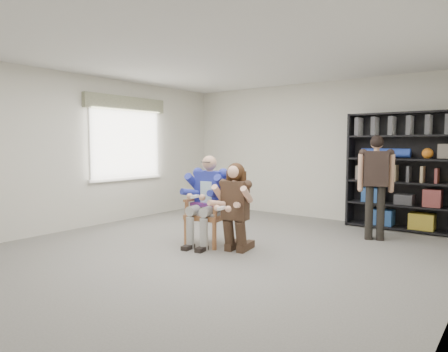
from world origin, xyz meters
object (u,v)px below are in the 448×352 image
Objects in this scene: armchair at (208,210)px; seated_man at (208,200)px; standing_man at (376,188)px; bookshelf at (399,172)px; kneeling_woman at (234,208)px.

armchair is 0.16m from seated_man.
standing_man is (1.95, 1.84, 0.15)m from seated_man.
armchair is 0.63× the size of standing_man.
seated_man is 2.69m from standing_man.
standing_man reaches higher than armchair.
seated_man is 0.66× the size of bookshelf.
seated_man is at bearing -154.98° from standing_man.
kneeling_woman is 0.75× the size of standing_man.
kneeling_woman is at bearing -143.28° from standing_man.
seated_man is at bearing 159.12° from kneeling_woman.
seated_man is 0.60m from kneeling_woman.
seated_man is 3.56m from bookshelf.
standing_man is at bearing -95.88° from bookshelf.
bookshelf is 1.25× the size of standing_man.
kneeling_woman is (0.58, -0.12, 0.10)m from armchair.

